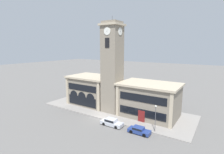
% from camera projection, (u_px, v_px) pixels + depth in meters
% --- Properties ---
extents(ground_plane, '(300.00, 300.00, 0.00)m').
position_uv_depth(ground_plane, '(99.00, 119.00, 39.41)').
color(ground_plane, '#605E5B').
extents(sidewalk_kerb, '(38.38, 13.82, 0.15)m').
position_uv_depth(sidewalk_kerb, '(115.00, 109.00, 45.11)').
color(sidewalk_kerb, gray).
rests_on(sidewalk_kerb, ground_plane).
extents(clock_tower, '(4.83, 4.83, 23.05)m').
position_uv_depth(clock_tower, '(112.00, 68.00, 42.05)').
color(clock_tower, gray).
rests_on(clock_tower, ground_plane).
extents(town_hall_left_wing, '(12.38, 9.17, 8.01)m').
position_uv_depth(town_hall_left_wing, '(92.00, 90.00, 49.39)').
color(town_hall_left_wing, gray).
rests_on(town_hall_left_wing, ground_plane).
extents(town_hall_right_wing, '(13.52, 9.17, 7.84)m').
position_uv_depth(town_hall_right_wing, '(149.00, 100.00, 40.29)').
color(town_hall_right_wing, gray).
rests_on(town_hall_right_wing, ground_plane).
extents(parked_car_near, '(4.74, 1.83, 1.47)m').
position_uv_depth(parked_car_near, '(112.00, 122.00, 35.74)').
color(parked_car_near, '#B2B7C1').
rests_on(parked_car_near, ground_plane).
extents(parked_car_mid, '(4.18, 1.76, 1.28)m').
position_uv_depth(parked_car_mid, '(139.00, 130.00, 32.47)').
color(parked_car_mid, navy).
rests_on(parked_car_mid, ground_plane).
extents(street_lamp, '(0.36, 0.36, 5.15)m').
position_uv_depth(street_lamp, '(156.00, 114.00, 32.55)').
color(street_lamp, '#4C4C51').
rests_on(street_lamp, sidewalk_kerb).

